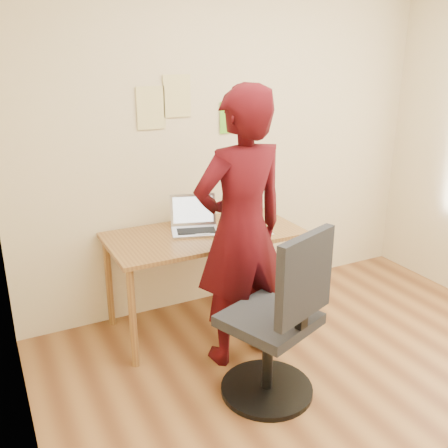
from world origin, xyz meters
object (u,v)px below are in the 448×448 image
desk (204,244)px  person (241,231)px  phone (241,237)px  office_chair (278,329)px  laptop (194,223)px

desk → person: bearing=-86.0°
phone → office_chair: office_chair is taller
desk → office_chair: 1.01m
laptop → person: (0.07, -0.58, 0.12)m
phone → person: person is taller
desk → office_chair: (0.02, -0.99, -0.19)m
desk → office_chair: office_chair is taller
laptop → phone: (0.23, -0.29, -0.05)m
office_chair → person: person is taller
phone → office_chair: bearing=-90.6°
phone → person: 0.37m
phone → person: size_ratio=0.07×
desk → office_chair: bearing=-89.0°
office_chair → person: bearing=67.3°
laptop → phone: laptop is taller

